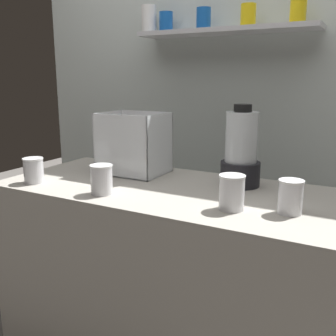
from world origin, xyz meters
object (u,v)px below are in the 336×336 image
Objects in this scene: juice_cup_carrot_far_left at (34,172)px; juice_cup_orange_right at (290,199)px; blender_pitcher at (241,152)px; carrot_display_bin at (135,155)px; juice_cup_mango_middle at (232,194)px; juice_cup_beet_left at (102,181)px.

juice_cup_orange_right reaches higher than juice_cup_carrot_far_left.
carrot_display_bin is at bearing -177.44° from blender_pitcher.
juice_cup_orange_right is at bearing 16.18° from juice_cup_mango_middle.
blender_pitcher is 2.78× the size of juice_cup_mango_middle.
juice_cup_carrot_far_left is at bearing -173.34° from juice_cup_orange_right.
juice_cup_orange_right is at bearing 6.66° from juice_cup_carrot_far_left.
juice_cup_beet_left is at bearing -139.02° from blender_pitcher.
carrot_display_bin is at bearing 162.95° from juice_cup_orange_right.
carrot_display_bin is 0.45m from juice_cup_carrot_far_left.
juice_cup_mango_middle is at bearing 7.19° from juice_cup_beet_left.
juice_cup_carrot_far_left is at bearing -179.14° from juice_cup_beet_left.
juice_cup_carrot_far_left is 0.89× the size of juice_cup_mango_middle.
carrot_display_bin is at bearing 51.63° from juice_cup_carrot_far_left.
juice_cup_orange_right is (0.68, 0.12, -0.00)m from juice_cup_beet_left.
juice_cup_carrot_far_left is at bearing -128.37° from carrot_display_bin.
juice_cup_beet_left is (0.36, 0.01, 0.00)m from juice_cup_carrot_far_left.
blender_pitcher reaches higher than juice_cup_mango_middle.
juice_cup_carrot_far_left is at bearing -154.34° from blender_pitcher.
juice_cup_beet_left is at bearing -172.81° from juice_cup_mango_middle.
juice_cup_beet_left is 0.69m from juice_cup_orange_right.
blender_pitcher is at bearing 2.56° from carrot_display_bin.
juice_cup_beet_left is at bearing -170.35° from juice_cup_orange_right.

